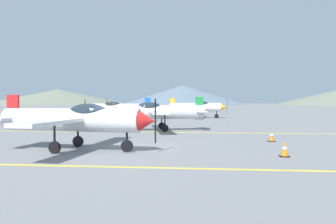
{
  "coord_description": "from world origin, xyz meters",
  "views": [
    {
      "loc": [
        3.29,
        -14.29,
        2.23
      ],
      "look_at": [
        0.49,
        14.0,
        1.2
      ],
      "focal_mm": 35.17,
      "sensor_mm": 36.0,
      "label": 1
    }
  ],
  "objects_px": {
    "airplane_mid": "(157,112)",
    "airplane_far": "(118,108)",
    "traffic_cone_front": "(284,149)",
    "airplane_back": "(198,107)",
    "airplane_near": "(76,119)",
    "traffic_cone_side": "(272,136)"
  },
  "relations": [
    {
      "from": "airplane_mid",
      "to": "airplane_back",
      "type": "bearing_deg",
      "value": 80.67
    },
    {
      "from": "airplane_near",
      "to": "airplane_back",
      "type": "bearing_deg",
      "value": 79.26
    },
    {
      "from": "airplane_mid",
      "to": "airplane_far",
      "type": "distance_m",
      "value": 10.49
    },
    {
      "from": "airplane_mid",
      "to": "traffic_cone_side",
      "type": "height_order",
      "value": "airplane_mid"
    },
    {
      "from": "airplane_far",
      "to": "airplane_back",
      "type": "relative_size",
      "value": 1.0
    },
    {
      "from": "airplane_near",
      "to": "traffic_cone_side",
      "type": "xyz_separation_m",
      "value": [
        9.27,
        4.06,
        -1.1
      ]
    },
    {
      "from": "airplane_mid",
      "to": "traffic_cone_front",
      "type": "height_order",
      "value": "airplane_mid"
    },
    {
      "from": "traffic_cone_front",
      "to": "traffic_cone_side",
      "type": "bearing_deg",
      "value": 83.87
    },
    {
      "from": "airplane_near",
      "to": "airplane_back",
      "type": "relative_size",
      "value": 1.0
    },
    {
      "from": "airplane_mid",
      "to": "traffic_cone_side",
      "type": "relative_size",
      "value": 13.96
    },
    {
      "from": "airplane_far",
      "to": "airplane_near",
      "type": "bearing_deg",
      "value": -81.05
    },
    {
      "from": "airplane_mid",
      "to": "airplane_far",
      "type": "xyz_separation_m",
      "value": [
        -5.26,
        9.08,
        0.0
      ]
    },
    {
      "from": "airplane_back",
      "to": "airplane_near",
      "type": "bearing_deg",
      "value": -100.74
    },
    {
      "from": "airplane_mid",
      "to": "traffic_cone_front",
      "type": "relative_size",
      "value": 13.96
    },
    {
      "from": "traffic_cone_front",
      "to": "airplane_near",
      "type": "bearing_deg",
      "value": 174.92
    },
    {
      "from": "airplane_mid",
      "to": "traffic_cone_front",
      "type": "xyz_separation_m",
      "value": [
        6.47,
        -10.55,
        -1.1
      ]
    },
    {
      "from": "airplane_near",
      "to": "traffic_cone_front",
      "type": "bearing_deg",
      "value": -5.08
    },
    {
      "from": "airplane_near",
      "to": "airplane_far",
      "type": "xyz_separation_m",
      "value": [
        -2.97,
        18.85,
        0.0
      ]
    },
    {
      "from": "airplane_near",
      "to": "traffic_cone_front",
      "type": "relative_size",
      "value": 14.03
    },
    {
      "from": "airplane_near",
      "to": "airplane_mid",
      "type": "relative_size",
      "value": 1.01
    },
    {
      "from": "airplane_near",
      "to": "airplane_back",
      "type": "xyz_separation_m",
      "value": [
        5.11,
        26.93,
        0.0
      ]
    },
    {
      "from": "airplane_far",
      "to": "airplane_mid",
      "type": "bearing_deg",
      "value": -59.92
    }
  ]
}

